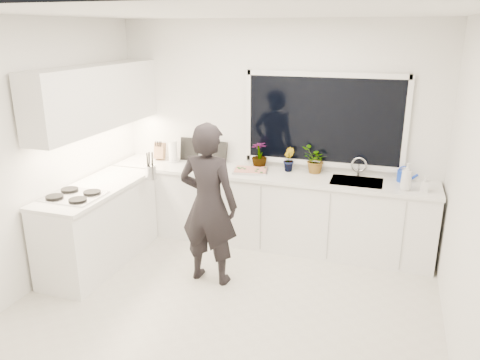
% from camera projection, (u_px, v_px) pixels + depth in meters
% --- Properties ---
extents(floor, '(4.00, 3.50, 0.02)m').
position_uv_depth(floor, '(228.00, 303.00, 4.62)').
color(floor, beige).
rests_on(floor, ground).
extents(wall_back, '(4.00, 0.02, 2.70)m').
position_uv_depth(wall_back, '(275.00, 133.00, 5.79)').
color(wall_back, white).
rests_on(wall_back, ground).
extents(wall_left, '(0.02, 3.50, 2.70)m').
position_uv_depth(wall_left, '(43.00, 154.00, 4.80)').
color(wall_left, white).
rests_on(wall_left, ground).
extents(wall_right, '(0.02, 3.50, 2.70)m').
position_uv_depth(wall_right, '(472.00, 196.00, 3.60)').
color(wall_right, white).
rests_on(wall_right, ground).
extents(ceiling, '(4.00, 3.50, 0.02)m').
position_uv_depth(ceiling, '(225.00, 12.00, 3.79)').
color(ceiling, white).
rests_on(ceiling, wall_back).
extents(window, '(1.80, 0.02, 1.00)m').
position_uv_depth(window, '(324.00, 120.00, 5.52)').
color(window, black).
rests_on(window, wall_back).
extents(base_cabinets_back, '(3.92, 0.58, 0.88)m').
position_uv_depth(base_cabinets_back, '(267.00, 210.00, 5.79)').
color(base_cabinets_back, white).
rests_on(base_cabinets_back, floor).
extents(base_cabinets_left, '(0.58, 1.60, 0.88)m').
position_uv_depth(base_cabinets_left, '(99.00, 227.00, 5.30)').
color(base_cabinets_left, white).
rests_on(base_cabinets_left, floor).
extents(countertop_back, '(3.94, 0.62, 0.04)m').
position_uv_depth(countertop_back, '(267.00, 175.00, 5.64)').
color(countertop_back, silver).
rests_on(countertop_back, base_cabinets_back).
extents(countertop_left, '(0.62, 1.60, 0.04)m').
position_uv_depth(countertop_left, '(96.00, 188.00, 5.16)').
color(countertop_left, silver).
rests_on(countertop_left, base_cabinets_left).
extents(upper_cabinets, '(0.34, 2.10, 0.70)m').
position_uv_depth(upper_cabinets, '(97.00, 97.00, 5.22)').
color(upper_cabinets, white).
rests_on(upper_cabinets, wall_left).
extents(sink, '(0.58, 0.42, 0.14)m').
position_uv_depth(sink, '(356.00, 185.00, 5.35)').
color(sink, silver).
rests_on(sink, countertop_back).
extents(faucet, '(0.03, 0.03, 0.22)m').
position_uv_depth(faucet, '(359.00, 167.00, 5.48)').
color(faucet, silver).
rests_on(faucet, countertop_back).
extents(stovetop, '(0.56, 0.48, 0.03)m').
position_uv_depth(stovetop, '(74.00, 195.00, 4.84)').
color(stovetop, black).
rests_on(stovetop, countertop_left).
extents(person, '(0.65, 0.44, 1.72)m').
position_uv_depth(person, '(208.00, 205.00, 4.80)').
color(person, black).
rests_on(person, floor).
extents(pizza_tray, '(0.46, 0.38, 0.03)m').
position_uv_depth(pizza_tray, '(251.00, 171.00, 5.68)').
color(pizza_tray, silver).
rests_on(pizza_tray, countertop_back).
extents(pizza, '(0.42, 0.33, 0.01)m').
position_uv_depth(pizza, '(251.00, 169.00, 5.67)').
color(pizza, '#C04319').
rests_on(pizza, pizza_tray).
extents(watering_can, '(0.18, 0.18, 0.13)m').
position_uv_depth(watering_can, '(403.00, 176.00, 5.31)').
color(watering_can, '#1439BE').
rests_on(watering_can, countertop_back).
extents(paper_towel_roll, '(0.13, 0.13, 0.26)m').
position_uv_depth(paper_towel_roll, '(173.00, 152.00, 6.09)').
color(paper_towel_roll, silver).
rests_on(paper_towel_roll, countertop_back).
extents(knife_block, '(0.14, 0.11, 0.22)m').
position_uv_depth(knife_block, '(160.00, 151.00, 6.19)').
color(knife_block, '#946145').
rests_on(knife_block, countertop_back).
extents(utensil_crock, '(0.16, 0.16, 0.16)m').
position_uv_depth(utensil_crock, '(151.00, 172.00, 5.40)').
color(utensil_crock, '#B9B9BE').
rests_on(utensil_crock, countertop_left).
extents(picture_frame_large, '(0.22, 0.06, 0.28)m').
position_uv_depth(picture_frame_large, '(219.00, 152.00, 6.03)').
color(picture_frame_large, black).
rests_on(picture_frame_large, countertop_back).
extents(picture_frame_small, '(0.25, 0.02, 0.30)m').
position_uv_depth(picture_frame_small, '(189.00, 149.00, 6.16)').
color(picture_frame_small, black).
rests_on(picture_frame_small, countertop_back).
extents(herb_plants, '(1.01, 0.39, 0.34)m').
position_uv_depth(herb_plants, '(295.00, 158.00, 5.65)').
color(herb_plants, '#26662D').
rests_on(herb_plants, countertop_back).
extents(soap_bottles, '(0.31, 0.14, 0.31)m').
position_uv_depth(soap_bottles, '(410.00, 178.00, 4.99)').
color(soap_bottles, '#D8BF66').
rests_on(soap_bottles, countertop_back).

